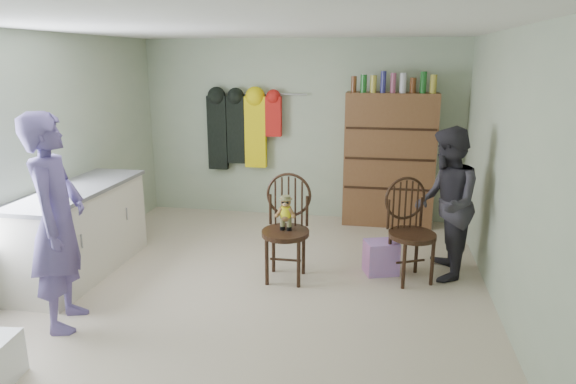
% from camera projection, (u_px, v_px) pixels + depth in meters
% --- Properties ---
extents(ground_plane, '(5.00, 5.00, 0.00)m').
position_uv_depth(ground_plane, '(260.00, 287.00, 5.18)').
color(ground_plane, beige).
rests_on(ground_plane, ground).
extents(room_walls, '(5.00, 5.00, 5.00)m').
position_uv_depth(room_walls, '(270.00, 124.00, 5.29)').
color(room_walls, '#AEBB9D').
rests_on(room_walls, ground).
extents(counter, '(0.64, 1.86, 0.94)m').
position_uv_depth(counter, '(80.00, 231.00, 5.41)').
color(counter, silver).
rests_on(counter, ground).
extents(chair_front, '(0.49, 0.49, 1.10)m').
position_uv_depth(chair_front, '(286.00, 222.00, 5.26)').
color(chair_front, '#311C11').
rests_on(chair_front, ground).
extents(chair_far, '(0.63, 0.63, 1.06)m').
position_uv_depth(chair_far, '(410.00, 226.00, 5.25)').
color(chair_far, '#311C11').
rests_on(chair_far, ground).
extents(striped_bag, '(0.40, 0.36, 0.36)m').
position_uv_depth(striped_bag, '(381.00, 257.00, 5.47)').
color(striped_bag, pink).
rests_on(striped_bag, ground).
extents(person_left, '(0.61, 0.77, 1.84)m').
position_uv_depth(person_left, '(57.00, 222.00, 4.25)').
color(person_left, '#5B4C8D').
rests_on(person_left, ground).
extents(person_right, '(0.61, 0.78, 1.58)m').
position_uv_depth(person_right, '(446.00, 204.00, 5.25)').
color(person_right, '#2D2B33').
rests_on(person_right, ground).
extents(dresser, '(1.20, 0.39, 2.08)m').
position_uv_depth(dresser, '(389.00, 159.00, 6.92)').
color(dresser, brown).
rests_on(dresser, ground).
extents(coat_rack, '(1.42, 0.12, 1.09)m').
position_uv_depth(coat_rack, '(241.00, 130.00, 7.28)').
color(coat_rack, '#99999E').
rests_on(coat_rack, ground).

